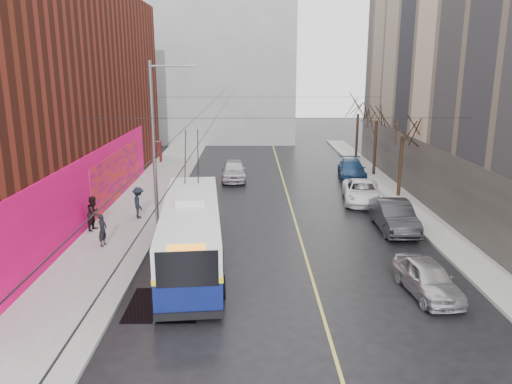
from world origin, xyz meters
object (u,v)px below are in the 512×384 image
at_px(pedestrian_c, 139,203).
at_px(parked_car_c, 362,192).
at_px(trolleybus, 191,232).
at_px(parked_car_d, 352,169).
at_px(parked_car_a, 427,278).
at_px(parked_car_b, 394,216).
at_px(pedestrian_b, 94,213).
at_px(following_car, 234,170).
at_px(streetlight_pole, 156,140).
at_px(tree_mid, 377,111).
at_px(tree_near, 403,124).
at_px(pedestrian_a, 103,230).
at_px(tree_far, 358,106).

bearing_deg(pedestrian_c, parked_car_c, -96.68).
height_order(trolleybus, parked_car_d, trolleybus).
distance_m(parked_car_a, parked_car_b, 7.92).
relative_size(parked_car_b, pedestrian_b, 2.65).
distance_m(parked_car_b, pedestrian_c, 14.37).
bearing_deg(pedestrian_b, parked_car_c, -56.57).
bearing_deg(parked_car_a, parked_car_d, 80.56).
relative_size(following_car, pedestrian_c, 2.56).
bearing_deg(parked_car_d, parked_car_a, -87.30).
bearing_deg(trolleybus, streetlight_pole, 108.46).
relative_size(tree_mid, following_car, 1.43).
bearing_deg(tree_near, parked_car_d, 108.33).
bearing_deg(parked_car_a, tree_mid, 75.51).
relative_size(trolleybus, parked_car_a, 2.89).
relative_size(tree_near, trolleybus, 0.56).
height_order(trolleybus, pedestrian_a, trolleybus).
distance_m(tree_near, pedestrian_b, 20.15).
bearing_deg(pedestrian_b, trolleybus, -114.76).
bearing_deg(parked_car_a, pedestrian_b, 147.07).
bearing_deg(streetlight_pole, tree_far, 52.88).
relative_size(parked_car_c, following_car, 1.10).
distance_m(tree_near, parked_car_d, 7.65).
bearing_deg(parked_car_b, pedestrian_b, -179.32).
distance_m(tree_near, parked_car_a, 15.76).
relative_size(parked_car_a, pedestrian_a, 2.47).
bearing_deg(tree_far, pedestrian_a, -126.23).
bearing_deg(parked_car_b, pedestrian_a, -169.93).
distance_m(parked_car_d, following_car, 9.39).
xyz_separation_m(pedestrian_b, pedestrian_c, (1.90, 2.15, -0.01)).
distance_m(streetlight_pole, pedestrian_b, 5.14).
bearing_deg(parked_car_b, tree_far, 83.82).
height_order(tree_mid, following_car, tree_mid).
distance_m(tree_near, parked_car_c, 5.22).
distance_m(tree_far, trolleybus, 28.74).
distance_m(parked_car_c, pedestrian_b, 16.76).
relative_size(trolleybus, pedestrian_a, 7.15).
distance_m(tree_near, tree_far, 14.00).
xyz_separation_m(tree_far, parked_car_d, (-2.00, -7.96, -4.42)).
xyz_separation_m(parked_car_b, parked_car_c, (-0.47, 5.75, -0.09)).
distance_m(pedestrian_a, pedestrian_b, 2.73).
bearing_deg(tree_near, parked_car_a, -102.18).
distance_m(tree_near, following_car, 13.31).
bearing_deg(streetlight_pole, tree_near, 21.62).
relative_size(parked_car_a, pedestrian_b, 2.15).
height_order(following_car, pedestrian_a, pedestrian_a).
bearing_deg(parked_car_c, parked_car_a, -84.42).
xyz_separation_m(tree_mid, tree_far, (0.00, 7.00, -0.11)).
relative_size(parked_car_d, pedestrian_b, 2.70).
bearing_deg(parked_car_b, pedestrian_c, 172.15).
distance_m(parked_car_a, following_car, 21.92).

